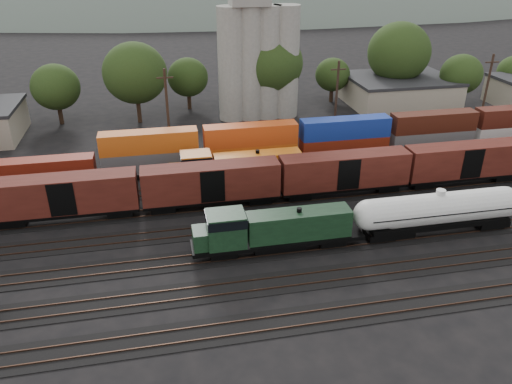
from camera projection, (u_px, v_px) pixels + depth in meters
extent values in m
plane|color=black|center=(295.00, 222.00, 53.10)|extent=(600.00, 600.00, 0.00)
cube|color=black|center=(345.00, 314.00, 39.94)|extent=(180.00, 3.20, 0.08)
cube|color=#382319|center=(348.00, 319.00, 39.27)|extent=(180.00, 0.08, 0.16)
cube|color=#382319|center=(342.00, 307.00, 40.53)|extent=(180.00, 0.08, 0.16)
cube|color=black|center=(325.00, 277.00, 44.32)|extent=(180.00, 3.20, 0.08)
cube|color=#382319|center=(327.00, 281.00, 43.65)|extent=(180.00, 0.08, 0.16)
cube|color=#382319|center=(322.00, 272.00, 44.91)|extent=(180.00, 0.08, 0.16)
cube|color=black|center=(308.00, 247.00, 48.70)|extent=(180.00, 3.20, 0.08)
cube|color=#382319|center=(311.00, 250.00, 48.04)|extent=(180.00, 0.08, 0.16)
cube|color=#382319|center=(306.00, 242.00, 49.29)|extent=(180.00, 0.08, 0.16)
cube|color=black|center=(295.00, 222.00, 53.08)|extent=(180.00, 3.20, 0.08)
cube|color=#382319|center=(297.00, 225.00, 52.42)|extent=(180.00, 0.08, 0.16)
cube|color=#382319|center=(293.00, 218.00, 53.68)|extent=(180.00, 0.08, 0.16)
cube|color=black|center=(283.00, 201.00, 57.47)|extent=(180.00, 3.20, 0.08)
cube|color=#382319|center=(285.00, 203.00, 56.80)|extent=(180.00, 0.08, 0.16)
cube|color=#382319|center=(282.00, 197.00, 58.06)|extent=(180.00, 0.08, 0.16)
cube|color=black|center=(273.00, 182.00, 61.85)|extent=(180.00, 3.20, 0.08)
cube|color=#382319|center=(275.00, 184.00, 61.18)|extent=(180.00, 0.08, 0.16)
cube|color=#382319|center=(272.00, 179.00, 62.44)|extent=(180.00, 0.08, 0.16)
cube|color=black|center=(265.00, 166.00, 66.23)|extent=(180.00, 3.20, 0.08)
cube|color=#382319|center=(266.00, 168.00, 65.57)|extent=(180.00, 0.08, 0.16)
cube|color=#382319|center=(264.00, 164.00, 66.82)|extent=(180.00, 0.08, 0.16)
cube|color=black|center=(278.00, 240.00, 47.60)|extent=(16.55, 2.82, 0.39)
cube|color=black|center=(278.00, 244.00, 47.80)|extent=(4.87, 2.14, 0.78)
cube|color=black|center=(299.00, 224.00, 47.28)|extent=(9.93, 2.34, 2.63)
cube|color=black|center=(226.00, 229.00, 45.92)|extent=(3.50, 2.82, 3.21)
cube|color=black|center=(226.00, 219.00, 45.46)|extent=(3.60, 2.92, 0.88)
cube|color=black|center=(201.00, 238.00, 45.83)|extent=(1.56, 2.34, 1.75)
cylinder|color=black|center=(299.00, 210.00, 46.62)|extent=(0.49, 0.49, 0.49)
cube|color=black|center=(223.00, 251.00, 46.95)|extent=(2.53, 1.95, 0.68)
cube|color=black|center=(330.00, 239.00, 48.82)|extent=(2.53, 1.95, 0.68)
cylinder|color=silver|center=(438.00, 208.00, 49.75)|extent=(14.73, 3.03, 3.03)
sphere|color=silver|center=(369.00, 215.00, 48.44)|extent=(3.03, 3.03, 3.03)
sphere|color=silver|center=(504.00, 201.00, 51.05)|extent=(3.03, 3.03, 3.03)
cylinder|color=silver|center=(441.00, 192.00, 48.97)|extent=(0.94, 0.94, 0.52)
cube|color=black|center=(438.00, 208.00, 49.75)|extent=(15.07, 3.18, 0.08)
cube|color=black|center=(435.00, 222.00, 50.50)|extent=(14.23, 2.30, 0.52)
cube|color=black|center=(379.00, 234.00, 49.71)|extent=(2.72, 2.09, 0.73)
cube|color=black|center=(487.00, 222.00, 51.84)|extent=(2.72, 2.09, 0.73)
cylinder|color=silver|center=(452.00, 209.00, 50.17)|extent=(13.00, 2.68, 2.68)
sphere|color=silver|center=(392.00, 215.00, 49.02)|extent=(2.68, 2.68, 2.68)
sphere|color=silver|center=(509.00, 203.00, 51.32)|extent=(2.68, 2.68, 2.68)
cylinder|color=silver|center=(454.00, 196.00, 49.49)|extent=(0.83, 0.83, 0.46)
cube|color=black|center=(452.00, 209.00, 50.17)|extent=(13.29, 2.81, 0.07)
cube|color=black|center=(449.00, 222.00, 50.83)|extent=(12.55, 2.03, 0.46)
cube|color=black|center=(400.00, 232.00, 50.14)|extent=(2.40, 1.85, 0.65)
cube|color=black|center=(495.00, 221.00, 52.02)|extent=(2.40, 1.85, 0.65)
cube|color=black|center=(241.00, 176.00, 60.56)|extent=(17.58, 2.83, 0.39)
cube|color=black|center=(241.00, 179.00, 60.76)|extent=(4.88, 2.15, 0.78)
cube|color=#CE6512|center=(258.00, 163.00, 60.26)|extent=(10.55, 2.34, 2.64)
cube|color=#CE6512|center=(196.00, 166.00, 58.82)|extent=(3.52, 2.83, 3.22)
cube|color=black|center=(196.00, 158.00, 58.36)|extent=(3.61, 2.93, 0.88)
cube|color=#CE6512|center=(176.00, 173.00, 58.71)|extent=(1.56, 2.34, 1.76)
cylinder|color=black|center=(258.00, 152.00, 59.60)|extent=(0.49, 0.49, 0.49)
cube|color=black|center=(194.00, 185.00, 59.85)|extent=(2.54, 1.95, 0.68)
cube|color=black|center=(285.00, 177.00, 61.85)|extent=(2.54, 1.95, 0.68)
cube|color=black|center=(67.00, 211.00, 52.76)|extent=(15.00, 2.60, 0.40)
cube|color=#471711|center=(64.00, 194.00, 51.82)|extent=(15.00, 2.90, 3.80)
cube|color=black|center=(212.00, 198.00, 55.49)|extent=(15.00, 2.60, 0.40)
cube|color=#471711|center=(211.00, 181.00, 54.55)|extent=(15.00, 2.90, 3.80)
cube|color=black|center=(343.00, 186.00, 58.21)|extent=(15.00, 2.60, 0.40)
cube|color=#471711|center=(344.00, 170.00, 57.27)|extent=(15.00, 2.90, 3.80)
cube|color=black|center=(462.00, 175.00, 60.94)|extent=(15.00, 2.60, 0.40)
cube|color=#471711|center=(466.00, 159.00, 60.00)|extent=(15.00, 2.90, 3.80)
cube|color=black|center=(265.00, 163.00, 66.02)|extent=(160.00, 2.60, 0.60)
cube|color=maroon|center=(44.00, 169.00, 60.44)|extent=(12.00, 2.40, 2.60)
cube|color=#525456|center=(151.00, 161.00, 62.70)|extent=(12.00, 2.40, 2.60)
cube|color=#C95414|center=(149.00, 141.00, 61.54)|extent=(12.00, 2.40, 2.60)
cube|color=#CF5615|center=(251.00, 153.00, 64.97)|extent=(12.00, 2.40, 2.60)
cube|color=#C34314|center=(251.00, 134.00, 63.81)|extent=(12.00, 2.40, 2.60)
cube|color=maroon|center=(344.00, 146.00, 67.24)|extent=(12.00, 2.40, 2.60)
cube|color=navy|center=(345.00, 128.00, 66.07)|extent=(12.00, 2.40, 2.60)
cube|color=#5B5E60|center=(431.00, 139.00, 69.50)|extent=(12.00, 2.40, 2.60)
cube|color=#40180E|center=(434.00, 122.00, 68.34)|extent=(12.00, 2.40, 2.60)
cube|color=silver|center=(512.00, 133.00, 71.77)|extent=(12.00, 2.40, 2.60)
cylinder|color=gray|center=(231.00, 65.00, 80.45)|extent=(4.40, 4.40, 18.00)
cylinder|color=gray|center=(250.00, 64.00, 80.98)|extent=(4.40, 4.40, 18.00)
cylinder|color=gray|center=(268.00, 63.00, 81.51)|extent=(4.40, 4.40, 18.00)
cylinder|color=gray|center=(285.00, 63.00, 82.04)|extent=(4.40, 4.40, 18.00)
cube|color=#9E937F|center=(399.00, 92.00, 90.69)|extent=(18.00, 14.00, 4.60)
cube|color=#232326|center=(401.00, 78.00, 89.55)|extent=(18.36, 14.28, 0.50)
cylinder|color=black|center=(61.00, 115.00, 81.37)|extent=(0.70, 0.70, 2.81)
ellipsoid|color=#263B16|center=(55.00, 87.00, 79.26)|extent=(7.63, 7.63, 7.22)
cylinder|color=black|center=(139.00, 111.00, 81.88)|extent=(0.70, 0.70, 3.74)
ellipsoid|color=#263B16|center=(135.00, 73.00, 79.07)|extent=(10.16, 10.16, 9.63)
cylinder|color=black|center=(189.00, 102.00, 88.88)|extent=(0.70, 0.70, 2.60)
ellipsoid|color=#263B16|center=(188.00, 77.00, 86.92)|extent=(7.05, 7.05, 6.68)
cylinder|color=black|center=(271.00, 102.00, 86.53)|extent=(0.70, 0.70, 3.92)
ellipsoid|color=#263B16|center=(271.00, 63.00, 83.58)|extent=(10.65, 10.65, 10.09)
cylinder|color=black|center=(331.00, 96.00, 92.85)|extent=(0.70, 0.70, 2.33)
ellipsoid|color=#263B16|center=(333.00, 75.00, 91.10)|extent=(6.33, 6.33, 5.99)
cylinder|color=black|center=(394.00, 90.00, 92.85)|extent=(0.70, 0.70, 4.13)
ellipsoid|color=#263B16|center=(399.00, 52.00, 89.74)|extent=(11.22, 11.22, 10.63)
cylinder|color=black|center=(457.00, 99.00, 90.01)|extent=(0.70, 0.70, 2.69)
ellipsoid|color=#263B16|center=(461.00, 74.00, 87.98)|extent=(7.31, 7.31, 6.93)
cylinder|color=black|center=(509.00, 91.00, 95.74)|extent=(0.70, 0.70, 2.25)
cylinder|color=black|center=(168.00, 113.00, 67.57)|extent=(0.36, 0.36, 12.00)
cube|color=black|center=(165.00, 78.00, 65.42)|extent=(2.20, 0.18, 0.18)
cylinder|color=black|center=(336.00, 103.00, 71.82)|extent=(0.36, 0.36, 12.00)
cube|color=black|center=(339.00, 69.00, 69.67)|extent=(2.20, 0.18, 0.18)
cylinder|color=black|center=(486.00, 94.00, 76.07)|extent=(0.36, 0.36, 12.00)
cube|color=black|center=(492.00, 62.00, 73.92)|extent=(2.20, 0.18, 0.18)
ellipsoid|color=#59665B|center=(242.00, 35.00, 298.24)|extent=(520.00, 286.00, 130.00)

